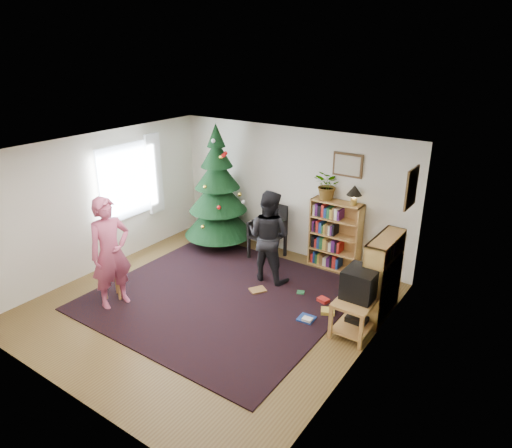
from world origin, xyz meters
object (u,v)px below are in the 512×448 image
Objects in this scene: table_lamp at (354,192)px; potted_plant at (328,185)px; tv_stand at (358,310)px; person_standing at (111,253)px; bookshelf_back at (335,235)px; picture_right at (412,188)px; person_by_chair at (269,236)px; christmas_tree at (218,197)px; stool at (112,272)px; bookshelf_right at (382,276)px; picture_back at (348,165)px; armchair at (270,229)px; crt_tv at (360,283)px.

potted_plant is at bearing 180.00° from table_lamp.
person_standing is at bearing -156.09° from tv_stand.
bookshelf_back is at bearing 180.00° from table_lamp.
picture_right reaches higher than table_lamp.
picture_right reaches higher than person_by_chair.
picture_right reaches higher than potted_plant.
table_lamp reaches higher than bookshelf_back.
christmas_tree is at bearing 161.36° from tv_stand.
stool is (-3.64, -1.44, 0.15)m from tv_stand.
tv_stand is at bearing 21.59° from stool.
stool is (-3.89, -2.47, -1.48)m from picture_right.
bookshelf_right is at bearing 28.04° from stool.
bookshelf_back is 3.65× the size of table_lamp.
stool is 0.37× the size of person_by_chair.
picture_back is 0.53× the size of armchair.
bookshelf_right is at bearing -35.72° from potted_plant.
tv_stand is 2.45m from potted_plant.
tv_stand is 1.71× the size of potted_plant.
bookshelf_right reaches higher than armchair.
bookshelf_right is at bearing -47.42° from table_lamp.
person_standing is (-2.31, -3.16, 0.24)m from bookshelf_back.
picture_right reaches higher than bookshelf_right.
person_by_chair is (-0.76, -1.06, 0.16)m from bookshelf_back.
stool is (-3.63, -1.44, -0.29)m from crt_tv.
table_lamp is (-0.85, 1.62, 0.78)m from crt_tv.
person_by_chair is 4.62× the size of table_lamp.
person_standing reaches higher than crt_tv.
picture_back is 0.22× the size of christmas_tree.
person_standing reaches higher than table_lamp.
potted_plant is at bearing 129.79° from crt_tv.
table_lamp is (-0.97, 1.06, 0.88)m from bookshelf_right.
person_standing reaches higher than bookshelf_right.
bookshelf_back is 3.92m from person_standing.
tv_stand is 2.06m from person_by_chair.
christmas_tree is 2.42× the size of armchair.
bookshelf_back is 2.13× the size of stool.
bookshelf_back is 2.02m from tv_stand.
crt_tv is 3.79m from person_standing.
picture_right reaches higher than armchair.
bookshelf_back is at bearing 125.36° from crt_tv.
picture_right is 0.65× the size of tv_stand.
crt_tv is 1.99m from person_by_chair.
picture_back reaches higher than armchair.
potted_plant is (0.56, 1.06, 0.75)m from person_by_chair.
person_standing is at bearing -126.22° from bookshelf_back.
table_lamp is at bearing -32.05° from picture_back.
crt_tv is at bearing -104.02° from picture_right.
person_by_chair is at bearing -58.37° from armchair.
tv_stand is at bearing 160.86° from person_by_chair.
crt_tv is at bearing -58.73° from picture_back.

